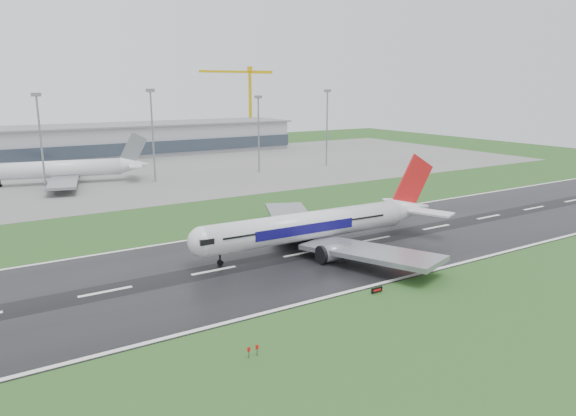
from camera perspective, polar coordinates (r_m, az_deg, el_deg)
ground at (r=101.23m, az=-8.06°, el=-6.79°), size 520.00×520.00×0.00m
runway at (r=101.22m, az=-8.06°, el=-6.76°), size 400.00×45.00×0.10m
apron at (r=218.52m, az=-21.54°, el=3.13°), size 400.00×130.00×0.08m
terminal at (r=276.41m, az=-24.01°, el=6.36°), size 240.00×36.00×15.00m
main_airliner at (r=112.38m, az=3.91°, el=0.12°), size 62.78×59.99×17.93m
parked_airliner at (r=205.08m, az=-23.29°, el=4.82°), size 68.67×65.60×17.10m
tower_crane at (r=325.35m, az=-4.11°, el=11.00°), size 46.70×5.41×45.90m
runway_sign at (r=91.04m, az=9.62°, el=-8.80°), size 2.26×0.98×1.04m
floodmast_2 at (r=189.71m, az=-25.21°, el=6.18°), size 0.64×0.64×31.13m
floodmast_3 at (r=197.41m, az=-14.46°, el=7.39°), size 0.64×0.64×32.33m
floodmast_4 at (r=214.63m, az=-3.20°, el=7.83°), size 0.64×0.64×29.65m
floodmast_5 at (r=232.75m, az=4.24°, el=8.50°), size 0.64×0.64×31.92m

